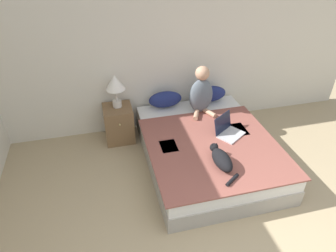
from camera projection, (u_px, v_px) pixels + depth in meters
wall_back at (174, 49)px, 4.43m from camera, size 6.18×0.05×2.55m
bed at (207, 149)px, 4.15m from camera, size 1.69×2.12×0.43m
pillow_near at (165, 99)px, 4.63m from camera, size 0.52×0.23×0.25m
pillow_far at (210, 94)px, 4.77m from camera, size 0.52×0.23×0.25m
person_sitting at (201, 93)px, 4.40m from camera, size 0.37×0.36×0.73m
cat_tabby at (221, 159)px, 3.50m from camera, size 0.23×0.61×0.18m
laptop_open at (228, 131)px, 4.05m from camera, size 0.46×0.45×0.26m
nightstand at (119, 124)px, 4.57m from camera, size 0.43×0.45×0.56m
table_lamp at (115, 84)px, 4.24m from camera, size 0.28×0.28×0.50m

